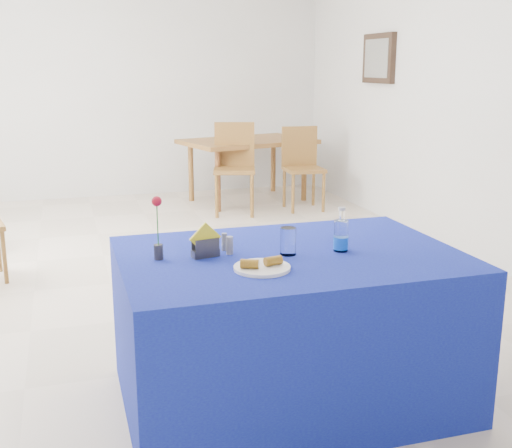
{
  "coord_description": "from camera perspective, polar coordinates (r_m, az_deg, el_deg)",
  "views": [
    {
      "loc": [
        -0.84,
        -4.78,
        1.62
      ],
      "look_at": [
        -0.01,
        -2.06,
        0.92
      ],
      "focal_mm": 45.0,
      "sensor_mm": 36.0,
      "label": 1
    }
  ],
  "objects": [
    {
      "name": "drinking_glass",
      "position": [
        3.01,
        2.87,
        -1.54
      ],
      "size": [
        0.08,
        0.08,
        0.13
      ],
      "primitive_type": "cylinder",
      "color": "white",
      "rests_on": "blue_table"
    },
    {
      "name": "salt_shaker",
      "position": [
        3.02,
        -2.36,
        -1.91
      ],
      "size": [
        0.03,
        0.03,
        0.08
      ],
      "primitive_type": "cylinder",
      "color": "gray",
      "rests_on": "blue_table"
    },
    {
      "name": "pepper_shaker",
      "position": [
        3.08,
        -2.82,
        -1.6
      ],
      "size": [
        0.03,
        0.03,
        0.08
      ],
      "primitive_type": "cylinder",
      "color": "slate",
      "rests_on": "blue_table"
    },
    {
      "name": "chair_bg_left",
      "position": [
        7.22,
        -1.92,
        5.59
      ],
      "size": [
        0.56,
        0.56,
        1.01
      ],
      "rotation": [
        0.0,
        0.0,
        -0.28
      ],
      "color": "brown",
      "rests_on": "floor"
    },
    {
      "name": "room_shell",
      "position": [
        4.86,
        -7.17,
        15.25
      ],
      "size": [
        7.0,
        7.0,
        7.0
      ],
      "color": "silver",
      "rests_on": "ground"
    },
    {
      "name": "floor",
      "position": [
        5.12,
        -6.58,
        -4.69
      ],
      "size": [
        7.0,
        7.0,
        0.0
      ],
      "primitive_type": "plane",
      "color": "beige",
      "rests_on": "ground"
    },
    {
      "name": "picture_art",
      "position": [
        7.18,
        10.68,
        14.27
      ],
      "size": [
        0.02,
        0.52,
        0.4
      ],
      "primitive_type": "cube",
      "color": "#998C66",
      "rests_on": "room_shell"
    },
    {
      "name": "oak_table",
      "position": [
        7.84,
        -0.76,
        6.96
      ],
      "size": [
        1.7,
        1.31,
        0.76
      ],
      "color": "brown",
      "rests_on": "floor"
    },
    {
      "name": "banana_pieces",
      "position": [
        2.78,
        0.51,
        -3.42
      ],
      "size": [
        0.2,
        0.08,
        0.04
      ],
      "color": "gold",
      "rests_on": "plate"
    },
    {
      "name": "water_bottle",
      "position": [
        3.09,
        7.56,
        -1.11
      ],
      "size": [
        0.07,
        0.07,
        0.21
      ],
      "color": "white",
      "rests_on": "blue_table"
    },
    {
      "name": "blue_table",
      "position": [
        3.18,
        2.95,
        -9.14
      ],
      "size": [
        1.6,
        1.1,
        0.76
      ],
      "color": "#101494",
      "rests_on": "floor"
    },
    {
      "name": "picture_frame",
      "position": [
        7.19,
        10.86,
        14.26
      ],
      "size": [
        0.06,
        0.64,
        0.52
      ],
      "primitive_type": "cube",
      "color": "black",
      "rests_on": "room_shell"
    },
    {
      "name": "napkin_holder",
      "position": [
        2.98,
        -4.52,
        -2.02
      ],
      "size": [
        0.15,
        0.08,
        0.16
      ],
      "color": "#3A393F",
      "rests_on": "blue_table"
    },
    {
      "name": "rose_vase",
      "position": [
        2.94,
        -8.73,
        -0.51
      ],
      "size": [
        0.05,
        0.05,
        0.3
      ],
      "color": "#29282E",
      "rests_on": "blue_table"
    },
    {
      "name": "plate",
      "position": [
        2.8,
        0.54,
        -3.91
      ],
      "size": [
        0.25,
        0.25,
        0.01
      ],
      "primitive_type": "cylinder",
      "color": "white",
      "rests_on": "blue_table"
    },
    {
      "name": "chair_bg_right",
      "position": [
        7.46,
        4.09,
        5.54
      ],
      "size": [
        0.45,
        0.45,
        0.94
      ],
      "rotation": [
        0.0,
        0.0,
        -0.06
      ],
      "color": "brown",
      "rests_on": "floor"
    }
  ]
}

